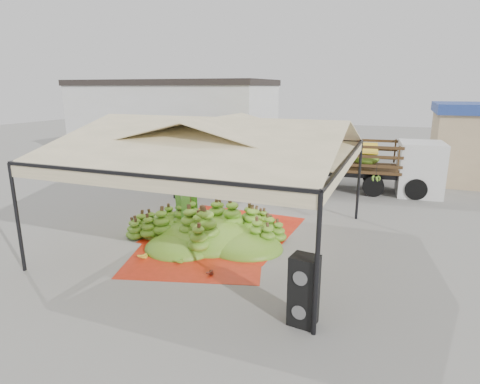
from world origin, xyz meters
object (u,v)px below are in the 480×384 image
at_px(vendor, 282,186).
at_px(truck_left, 245,152).
at_px(speaker_stack, 304,290).
at_px(truck_right, 368,160).
at_px(banana_heap, 207,222).

height_order(vendor, truck_left, truck_left).
bearing_deg(vendor, truck_left, -32.49).
xyz_separation_m(speaker_stack, vendor, (-2.83, 8.31, 0.12)).
bearing_deg(truck_right, speaker_stack, -95.91).
xyz_separation_m(banana_heap, vendor, (1.22, 4.67, 0.27)).
bearing_deg(vendor, truck_right, -108.36).
height_order(truck_left, truck_right, truck_left).
relative_size(vendor, truck_left, 0.24).
relative_size(vendor, truck_right, 0.24).
distance_m(speaker_stack, truck_left, 13.73).
xyz_separation_m(speaker_stack, truck_right, (0.27, 12.42, 0.74)).
distance_m(vendor, truck_left, 5.16).
xyz_separation_m(speaker_stack, truck_left, (-6.04, 12.30, 0.77)).
bearing_deg(speaker_stack, banana_heap, 145.83).
height_order(speaker_stack, truck_left, truck_left).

